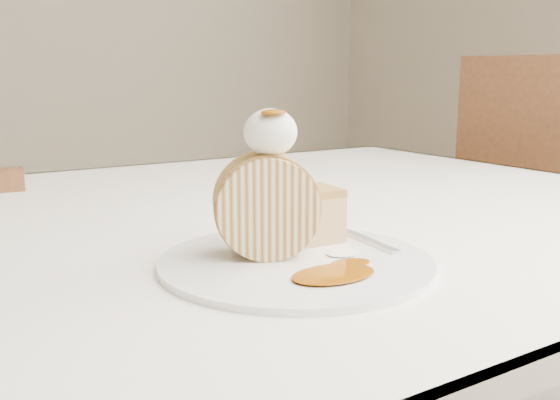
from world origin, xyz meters
TOP-DOWN VIEW (x-y plane):
  - table at (0.00, 0.20)m, footprint 1.40×0.90m
  - chair_end at (0.87, 0.34)m, footprint 0.54×0.54m
  - plate at (0.04, -0.02)m, footprint 0.26×0.26m
  - roulade_slice at (0.02, 0.00)m, footprint 0.10×0.08m
  - cake_chunk at (0.08, 0.02)m, footprint 0.06×0.05m
  - whipped_cream at (0.02, 0.00)m, footprint 0.05×0.05m
  - caramel_drizzle at (0.02, -0.01)m, footprint 0.02×0.02m
  - caramel_pool at (0.03, -0.08)m, footprint 0.08×0.05m
  - fork at (0.13, -0.01)m, footprint 0.04×0.14m

SIDE VIEW (x-z plane):
  - chair_end at x=0.87m, z-range 0.07..1.02m
  - table at x=0.00m, z-range 0.29..1.04m
  - plate at x=0.04m, z-range 0.75..0.76m
  - fork at x=0.13m, z-range 0.76..0.76m
  - caramel_pool at x=0.03m, z-range 0.76..0.76m
  - cake_chunk at x=0.08m, z-range 0.76..0.80m
  - roulade_slice at x=0.02m, z-range 0.76..0.85m
  - whipped_cream at x=0.02m, z-range 0.85..0.89m
  - caramel_drizzle at x=0.02m, z-range 0.89..0.89m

